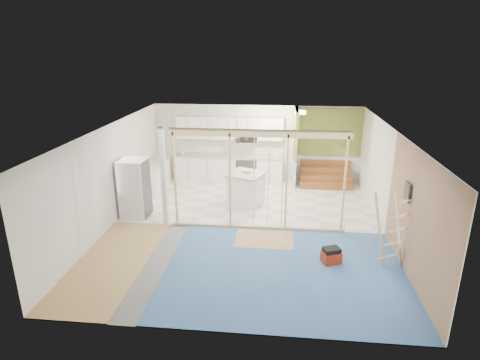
# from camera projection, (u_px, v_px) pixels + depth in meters

# --- Properties ---
(room) EXTENTS (7.01, 8.01, 2.61)m
(room) POSITION_uv_depth(u_px,v_px,m) (246.00, 181.00, 9.94)
(room) COLOR slate
(room) RESTS_ON ground
(floor_overlays) EXTENTS (7.00, 8.00, 0.03)m
(floor_overlays) POSITION_uv_depth(u_px,v_px,m) (249.00, 227.00, 10.40)
(floor_overlays) COLOR white
(floor_overlays) RESTS_ON room
(stud_frame) EXTENTS (4.66, 0.14, 2.60)m
(stud_frame) POSITION_uv_depth(u_px,v_px,m) (235.00, 169.00, 9.87)
(stud_frame) COLOR #DCB686
(stud_frame) RESTS_ON room
(base_cabinets) EXTENTS (4.45, 2.24, 0.93)m
(base_cabinets) POSITION_uv_depth(u_px,v_px,m) (207.00, 171.00, 13.53)
(base_cabinets) COLOR white
(base_cabinets) RESTS_ON room
(upper_cabinets) EXTENTS (3.60, 0.41, 0.85)m
(upper_cabinets) POSITION_uv_depth(u_px,v_px,m) (231.00, 129.00, 13.45)
(upper_cabinets) COLOR white
(upper_cabinets) RESTS_ON room
(green_partition) EXTENTS (2.25, 1.51, 2.60)m
(green_partition) POSITION_uv_depth(u_px,v_px,m) (317.00, 158.00, 13.30)
(green_partition) COLOR olive
(green_partition) RESTS_ON room
(pot_rack) EXTENTS (0.52, 0.52, 0.72)m
(pot_rack) POSITION_uv_depth(u_px,v_px,m) (241.00, 136.00, 11.53)
(pot_rack) COLOR black
(pot_rack) RESTS_ON room
(sheathing_panel) EXTENTS (0.02, 4.00, 2.60)m
(sheathing_panel) POSITION_uv_depth(u_px,v_px,m) (417.00, 220.00, 7.71)
(sheathing_panel) COLOR tan
(sheathing_panel) RESTS_ON room
(electrical_panel) EXTENTS (0.04, 0.30, 0.40)m
(electrical_panel) POSITION_uv_depth(u_px,v_px,m) (407.00, 192.00, 8.17)
(electrical_panel) COLOR #3C3C41
(electrical_panel) RESTS_ON room
(ceiling_light) EXTENTS (0.32, 0.32, 0.08)m
(ceiling_light) POSITION_uv_depth(u_px,v_px,m) (301.00, 112.00, 12.23)
(ceiling_light) COLOR #FFEABF
(ceiling_light) RESTS_ON room
(fridge) EXTENTS (0.73, 0.71, 1.62)m
(fridge) POSITION_uv_depth(u_px,v_px,m) (135.00, 189.00, 10.81)
(fridge) COLOR silver
(fridge) RESTS_ON room
(island) EXTENTS (1.26, 1.26, 0.96)m
(island) POSITION_uv_depth(u_px,v_px,m) (246.00, 189.00, 11.80)
(island) COLOR white
(island) RESTS_ON room
(bowl) EXTENTS (0.35, 0.35, 0.07)m
(bowl) POSITION_uv_depth(u_px,v_px,m) (247.00, 171.00, 11.74)
(bowl) COLOR silver
(bowl) RESTS_ON island
(soap_bottle_a) EXTENTS (0.14, 0.14, 0.32)m
(soap_bottle_a) POSITION_uv_depth(u_px,v_px,m) (182.00, 150.00, 13.65)
(soap_bottle_a) COLOR #B1B7C5
(soap_bottle_a) RESTS_ON base_cabinets
(soap_bottle_b) EXTENTS (0.11, 0.12, 0.21)m
(soap_bottle_b) POSITION_uv_depth(u_px,v_px,m) (276.00, 154.00, 13.35)
(soap_bottle_b) COLOR white
(soap_bottle_b) RESTS_ON base_cabinets
(toolbox) EXTENTS (0.46, 0.41, 0.37)m
(toolbox) POSITION_uv_depth(u_px,v_px,m) (331.00, 256.00, 8.64)
(toolbox) COLOR #9C250E
(toolbox) RESTS_ON room
(ladder) EXTENTS (0.91, 0.12, 1.69)m
(ladder) POSITION_uv_depth(u_px,v_px,m) (391.00, 230.00, 8.27)
(ladder) COLOR tan
(ladder) RESTS_ON room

